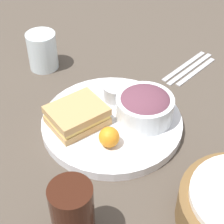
{
  "coord_description": "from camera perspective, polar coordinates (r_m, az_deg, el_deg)",
  "views": [
    {
      "loc": [
        0.23,
        0.53,
        0.55
      ],
      "look_at": [
        0.0,
        0.0,
        0.04
      ],
      "focal_mm": 60.0,
      "sensor_mm": 36.0,
      "label": 1
    }
  ],
  "objects": [
    {
      "name": "knife",
      "position": [
        0.98,
        11.83,
        6.53
      ],
      "size": [
        0.17,
        0.08,
        0.01
      ],
      "primitive_type": "cube",
      "rotation": [
        0.0,
        0.0,
        3.54
      ],
      "color": "#B2B2B7",
      "rests_on": "ground_plane"
    },
    {
      "name": "plate",
      "position": [
        0.79,
        0.0,
        -1.63
      ],
      "size": [
        0.3,
        0.3,
        0.02
      ],
      "primitive_type": "cylinder",
      "color": "silver",
      "rests_on": "ground_plane"
    },
    {
      "name": "dressing_cup",
      "position": [
        0.82,
        0.64,
        3.06
      ],
      "size": [
        0.06,
        0.06,
        0.03
      ],
      "primitive_type": "cylinder",
      "color": "#B7B7BC",
      "rests_on": "plate"
    },
    {
      "name": "orange_wedge",
      "position": [
        0.72,
        -0.45,
        -3.83
      ],
      "size": [
        0.04,
        0.04,
        0.04
      ],
      "primitive_type": "sphere",
      "color": "orange",
      "rests_on": "plate"
    },
    {
      "name": "ground_plane",
      "position": [
        0.8,
        0.0,
        -2.16
      ],
      "size": [
        4.0,
        4.0,
        0.0
      ],
      "primitive_type": "plane",
      "color": "#4C4238"
    },
    {
      "name": "fork",
      "position": [
        0.99,
        10.96,
        6.96
      ],
      "size": [
        0.17,
        0.08,
        0.01
      ],
      "primitive_type": "cube",
      "rotation": [
        0.0,
        0.0,
        3.54
      ],
      "color": "#B2B2B7",
      "rests_on": "ground_plane"
    },
    {
      "name": "spoon",
      "position": [
        0.97,
        12.7,
        6.09
      ],
      "size": [
        0.15,
        0.07,
        0.01
      ],
      "primitive_type": "cube",
      "rotation": [
        0.0,
        0.0,
        3.54
      ],
      "color": "#B2B2B7",
      "rests_on": "ground_plane"
    },
    {
      "name": "drink_glass",
      "position": [
        0.58,
        -6.0,
        -15.35
      ],
      "size": [
        0.07,
        0.07,
        0.12
      ],
      "primitive_type": "cylinder",
      "color": "#38190F",
      "rests_on": "ground_plane"
    },
    {
      "name": "sandwich",
      "position": [
        0.76,
        -5.35,
        -0.51
      ],
      "size": [
        0.13,
        0.11,
        0.04
      ],
      "color": "tan",
      "rests_on": "plate"
    },
    {
      "name": "water_glass",
      "position": [
        0.96,
        -10.55,
        9.14
      ],
      "size": [
        0.07,
        0.07,
        0.09
      ],
      "primitive_type": "cylinder",
      "color": "silver",
      "rests_on": "ground_plane"
    },
    {
      "name": "salad_bowl",
      "position": [
        0.77,
        5.02,
        0.98
      ],
      "size": [
        0.12,
        0.12,
        0.06
      ],
      "color": "white",
      "rests_on": "plate"
    }
  ]
}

